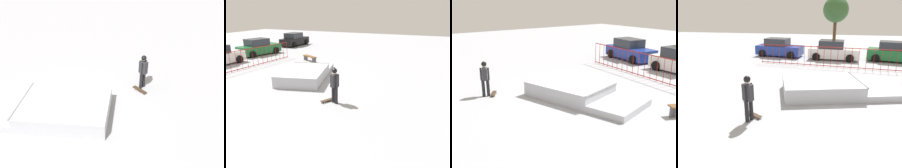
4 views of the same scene
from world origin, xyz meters
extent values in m
plane|color=#A8AAB2|center=(0.00, 0.00, 0.00)|extent=(60.00, 60.00, 0.00)
cube|color=#B0B3BB|center=(-0.11, -0.08, 0.35)|extent=(4.16, 3.46, 0.70)
cube|color=#B0B3BB|center=(2.49, 0.63, 0.15)|extent=(2.42, 2.98, 0.30)
cylinder|color=gray|center=(1.62, 0.39, 0.70)|extent=(0.76, 2.53, 0.08)
cylinder|color=black|center=(-2.47, -3.26, 0.41)|extent=(0.15, 0.15, 0.82)
cylinder|color=black|center=(-2.56, -3.46, 0.41)|extent=(0.15, 0.15, 0.82)
cube|color=#2D2D33|center=(-2.51, -3.36, 1.12)|extent=(0.44, 0.36, 0.60)
cylinder|color=#2D2D33|center=(-2.44, -3.20, 1.12)|extent=(0.09, 0.09, 0.60)
cylinder|color=#2D2D33|center=(-2.58, -3.52, 1.12)|extent=(0.09, 0.09, 0.60)
sphere|color=tan|center=(-2.51, -3.36, 1.57)|extent=(0.22, 0.22, 0.22)
sphere|color=black|center=(-2.51, -3.36, 1.60)|extent=(0.25, 0.25, 0.25)
cube|color=#3F2D1E|center=(-2.49, -2.99, 0.08)|extent=(0.79, 0.57, 0.02)
cylinder|color=silver|center=(-2.19, -3.03, 0.03)|extent=(0.06, 0.05, 0.06)
cylinder|color=silver|center=(-2.31, -3.23, 0.03)|extent=(0.06, 0.05, 0.06)
cylinder|color=silver|center=(-2.68, -2.75, 0.03)|extent=(0.06, 0.05, 0.06)
cylinder|color=silver|center=(-2.79, -2.95, 0.03)|extent=(0.06, 0.05, 0.06)
cylinder|color=maroon|center=(0.00, 5.54, 1.45)|extent=(10.17, 1.05, 0.05)
cylinder|color=maroon|center=(0.00, 5.54, 0.10)|extent=(10.17, 1.05, 0.05)
cylinder|color=maroon|center=(-5.08, 6.04, 0.75)|extent=(0.03, 0.03, 1.50)
cylinder|color=maroon|center=(-4.60, 6.00, 0.75)|extent=(0.03, 0.03, 1.50)
cylinder|color=maroon|center=(-4.12, 5.95, 0.75)|extent=(0.03, 0.03, 1.50)
cylinder|color=maroon|center=(-3.63, 5.90, 0.75)|extent=(0.03, 0.03, 1.50)
cylinder|color=maroon|center=(-3.15, 5.85, 0.75)|extent=(0.03, 0.03, 1.50)
cylinder|color=maroon|center=(-2.66, 5.81, 0.75)|extent=(0.03, 0.03, 1.50)
cylinder|color=maroon|center=(-2.18, 5.76, 0.75)|extent=(0.03, 0.03, 1.50)
cylinder|color=maroon|center=(-1.69, 5.71, 0.75)|extent=(0.03, 0.03, 1.50)
cylinder|color=maroon|center=(-1.21, 5.66, 0.75)|extent=(0.03, 0.03, 1.50)
cylinder|color=maroon|center=(-0.73, 5.62, 0.75)|extent=(0.03, 0.03, 1.50)
cylinder|color=maroon|center=(-0.24, 5.57, 0.75)|extent=(0.03, 0.03, 1.50)
cylinder|color=maroon|center=(0.24, 5.52, 0.75)|extent=(0.03, 0.03, 1.50)
cylinder|color=maroon|center=(0.73, 5.47, 0.75)|extent=(0.03, 0.03, 1.50)
cylinder|color=maroon|center=(1.21, 5.43, 0.75)|extent=(0.03, 0.03, 1.50)
cylinder|color=maroon|center=(1.69, 5.38, 0.75)|extent=(0.03, 0.03, 1.50)
cube|color=#4C4C51|center=(4.35, 1.73, 0.21)|extent=(0.08, 0.36, 0.42)
cube|color=#1E3899|center=(-4.39, 9.01, 0.56)|extent=(4.31, 2.29, 0.80)
cube|color=#262B33|center=(-4.59, 9.04, 1.28)|extent=(2.20, 1.78, 0.64)
cylinder|color=black|center=(-2.93, 9.65, 0.32)|extent=(0.67, 0.31, 0.64)
cylinder|color=black|center=(-3.18, 7.97, 0.32)|extent=(0.67, 0.31, 0.64)
cylinder|color=black|center=(-5.60, 10.05, 0.32)|extent=(0.67, 0.31, 0.64)
cylinder|color=black|center=(-5.85, 8.37, 0.32)|extent=(0.67, 0.31, 0.64)
cylinder|color=black|center=(-0.84, 9.39, 0.32)|extent=(0.66, 0.27, 0.64)
cylinder|color=black|center=(-0.97, 7.69, 0.32)|extent=(0.66, 0.27, 0.64)
camera|label=1|loc=(-4.86, 6.99, 6.79)|focal=40.58mm
camera|label=2|loc=(-11.05, -7.31, 4.22)|focal=34.07mm
camera|label=3|loc=(10.52, -8.13, 4.58)|focal=46.43mm
camera|label=4|loc=(0.35, -10.13, 3.81)|focal=34.81mm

